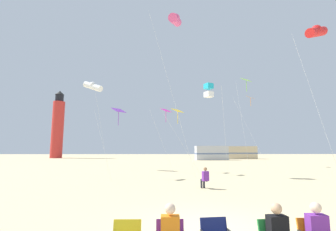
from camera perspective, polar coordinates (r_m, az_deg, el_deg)
ground at (r=7.33m, az=9.71°, el=-24.73°), size 200.00×200.00×0.00m
kite_flyer_standing at (r=13.95m, az=8.59°, el=-14.07°), size 0.44×0.56×1.16m
kite_diamond_gold at (r=22.07m, az=2.29°, el=0.67°), size 3.44×2.42×5.82m
kite_diamond_orange at (r=34.06m, az=18.68°, el=3.45°), size 3.32×3.27×9.17m
kite_tube_scarlet at (r=22.50m, az=31.36°, el=16.40°), size 2.95×2.70×11.66m
kite_diamond_magenta at (r=24.08m, az=-0.55°, el=0.76°), size 2.29×2.22×6.16m
kite_box_cyan at (r=20.63m, az=9.49°, el=5.78°), size 1.98×2.25×7.55m
kite_tube_white at (r=29.00m, az=-17.13°, el=6.57°), size 3.10×2.70×9.90m
kite_diamond_lime at (r=26.30m, az=17.76°, el=7.14°), size 1.60×1.60×9.36m
kite_tube_rainbow at (r=21.08m, az=1.68°, el=21.46°), size 3.33×3.36×13.17m
kite_diamond_violet at (r=19.26m, az=-11.62°, el=0.73°), size 2.49×2.49×5.34m
lighthouse_distant at (r=66.52m, az=-24.36°, el=-2.26°), size 2.80×2.80×16.80m
rv_van_silver at (r=50.24m, az=10.10°, el=-8.61°), size 6.57×2.74×2.80m
rv_van_tan at (r=57.91m, az=16.82°, el=-8.29°), size 6.60×2.82×2.80m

